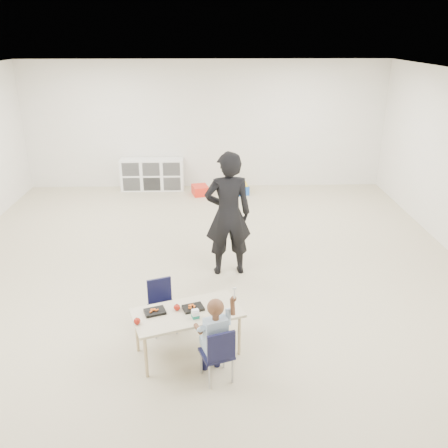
{
  "coord_description": "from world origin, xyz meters",
  "views": [
    {
      "loc": [
        0.12,
        -6.05,
        3.34
      ],
      "look_at": [
        0.29,
        0.05,
        0.85
      ],
      "focal_mm": 38.0,
      "sensor_mm": 36.0,
      "label": 1
    }
  ],
  "objects_px": {
    "adult": "(228,214)",
    "chair_near": "(217,352)",
    "child": "(216,337)",
    "table": "(188,332)",
    "cubby_shelf": "(152,174)"
  },
  "relations": [
    {
      "from": "adult",
      "to": "chair_near",
      "type": "bearing_deg",
      "value": 78.88
    },
    {
      "from": "child",
      "to": "adult",
      "type": "relative_size",
      "value": 0.55
    },
    {
      "from": "table",
      "to": "adult",
      "type": "bearing_deg",
      "value": 55.55
    },
    {
      "from": "table",
      "to": "cubby_shelf",
      "type": "xyz_separation_m",
      "value": [
        -1.04,
        5.95,
        0.08
      ]
    },
    {
      "from": "cubby_shelf",
      "to": "adult",
      "type": "relative_size",
      "value": 0.76
    },
    {
      "from": "chair_near",
      "to": "adult",
      "type": "height_order",
      "value": "adult"
    },
    {
      "from": "adult",
      "to": "cubby_shelf",
      "type": "bearing_deg",
      "value": -75.15
    },
    {
      "from": "chair_near",
      "to": "adult",
      "type": "bearing_deg",
      "value": 65.63
    },
    {
      "from": "child",
      "to": "table",
      "type": "bearing_deg",
      "value": 106.4
    },
    {
      "from": "chair_near",
      "to": "child",
      "type": "relative_size",
      "value": 0.63
    },
    {
      "from": "chair_near",
      "to": "adult",
      "type": "relative_size",
      "value": 0.35
    },
    {
      "from": "chair_near",
      "to": "adult",
      "type": "distance_m",
      "value": 2.43
    },
    {
      "from": "cubby_shelf",
      "to": "table",
      "type": "bearing_deg",
      "value": -80.04
    },
    {
      "from": "chair_near",
      "to": "cubby_shelf",
      "type": "height_order",
      "value": "cubby_shelf"
    },
    {
      "from": "chair_near",
      "to": "table",
      "type": "bearing_deg",
      "value": 106.4
    }
  ]
}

